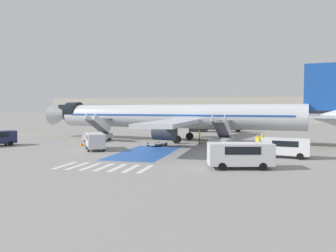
# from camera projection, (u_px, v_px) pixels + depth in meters

# --- Properties ---
(ground_plane) EXTENTS (600.00, 600.00, 0.00)m
(ground_plane) POSITION_uv_depth(u_px,v_px,m) (177.00, 141.00, 49.16)
(ground_plane) COLOR gray
(apron_leadline_yellow) EXTENTS (80.34, 11.78, 0.01)m
(apron_leadline_yellow) POSITION_uv_depth(u_px,v_px,m) (173.00, 141.00, 48.84)
(apron_leadline_yellow) COLOR gold
(apron_leadline_yellow) RESTS_ON ground_plane
(apron_stand_patch_blue) EXTENTS (5.57, 12.53, 0.01)m
(apron_stand_patch_blue) POSITION_uv_depth(u_px,v_px,m) (145.00, 153.00, 35.93)
(apron_stand_patch_blue) COLOR #2856A8
(apron_stand_patch_blue) RESTS_ON ground_plane
(apron_walkway_bar_0) EXTENTS (0.44, 3.60, 0.01)m
(apron_walkway_bar_0) POSITION_uv_depth(u_px,v_px,m) (65.00, 165.00, 27.89)
(apron_walkway_bar_0) COLOR silver
(apron_walkway_bar_0) RESTS_ON ground_plane
(apron_walkway_bar_1) EXTENTS (0.44, 3.60, 0.01)m
(apron_walkway_bar_1) POSITION_uv_depth(u_px,v_px,m) (78.00, 166.00, 27.61)
(apron_walkway_bar_1) COLOR silver
(apron_walkway_bar_1) RESTS_ON ground_plane
(apron_walkway_bar_2) EXTENTS (0.44, 3.60, 0.01)m
(apron_walkway_bar_2) POSITION_uv_depth(u_px,v_px,m) (91.00, 166.00, 27.32)
(apron_walkway_bar_2) COLOR silver
(apron_walkway_bar_2) RESTS_ON ground_plane
(apron_walkway_bar_3) EXTENTS (0.44, 3.60, 0.01)m
(apron_walkway_bar_3) POSITION_uv_depth(u_px,v_px,m) (104.00, 167.00, 27.03)
(apron_walkway_bar_3) COLOR silver
(apron_walkway_bar_3) RESTS_ON ground_plane
(apron_walkway_bar_4) EXTENTS (0.44, 3.60, 0.01)m
(apron_walkway_bar_4) POSITION_uv_depth(u_px,v_px,m) (117.00, 168.00, 26.75)
(apron_walkway_bar_4) COLOR silver
(apron_walkway_bar_4) RESTS_ON ground_plane
(apron_walkway_bar_5) EXTENTS (0.44, 3.60, 0.01)m
(apron_walkway_bar_5) POSITION_uv_depth(u_px,v_px,m) (131.00, 168.00, 26.46)
(apron_walkway_bar_5) COLOR silver
(apron_walkway_bar_5) RESTS_ON ground_plane
(apron_walkway_bar_6) EXTENTS (0.44, 3.60, 0.01)m
(apron_walkway_bar_6) POSITION_uv_depth(u_px,v_px,m) (145.00, 169.00, 26.17)
(apron_walkway_bar_6) COLOR silver
(apron_walkway_bar_6) RESTS_ON ground_plane
(airliner) EXTENTS (46.32, 36.63, 10.52)m
(airliner) POSITION_uv_depth(u_px,v_px,m) (177.00, 116.00, 48.38)
(airliner) COLOR #B7BCC4
(airliner) RESTS_ON ground_plane
(boarding_stairs_forward) EXTENTS (2.86, 5.45, 4.13)m
(boarding_stairs_forward) POSITION_uv_depth(u_px,v_px,m) (98.00, 134.00, 48.63)
(boarding_stairs_forward) COLOR #ADB2BA
(boarding_stairs_forward) RESTS_ON ground_plane
(boarding_stairs_aft) EXTENTS (2.86, 5.45, 4.11)m
(boarding_stairs_aft) POSITION_uv_depth(u_px,v_px,m) (221.00, 139.00, 41.67)
(boarding_stairs_aft) COLOR #ADB2BA
(boarding_stairs_aft) RESTS_ON ground_plane
(fuel_tanker) EXTENTS (9.69, 3.48, 3.30)m
(fuel_tanker) POSITION_uv_depth(u_px,v_px,m) (222.00, 124.00, 67.89)
(fuel_tanker) COLOR #38383D
(fuel_tanker) RESTS_ON ground_plane
(service_van_1) EXTENTS (5.44, 3.19, 2.07)m
(service_van_1) POSITION_uv_depth(u_px,v_px,m) (240.00, 153.00, 26.36)
(service_van_1) COLOR silver
(service_van_1) RESTS_ON ground_plane
(service_van_2) EXTENTS (4.64, 2.57, 1.90)m
(service_van_2) POSITION_uv_depth(u_px,v_px,m) (286.00, 146.00, 32.22)
(service_van_2) COLOR silver
(service_van_2) RESTS_ON ground_plane
(service_van_3) EXTENTS (4.05, 4.95, 1.95)m
(service_van_3) POSITION_uv_depth(u_px,v_px,m) (95.00, 140.00, 38.39)
(service_van_3) COLOR silver
(service_van_3) RESTS_ON ground_plane
(baggage_cart) EXTENTS (2.46, 2.99, 0.87)m
(baggage_cart) POSITION_uv_depth(u_px,v_px,m) (157.00, 144.00, 42.46)
(baggage_cart) COLOR gray
(baggage_cart) RESTS_ON ground_plane
(ground_crew_0) EXTENTS (0.37, 0.48, 1.81)m
(ground_crew_0) POSITION_uv_depth(u_px,v_px,m) (262.00, 140.00, 39.83)
(ground_crew_0) COLOR #191E38
(ground_crew_0) RESTS_ON ground_plane
(ground_crew_1) EXTENTS (0.27, 0.45, 1.86)m
(ground_crew_1) POSITION_uv_depth(u_px,v_px,m) (199.00, 136.00, 44.51)
(ground_crew_1) COLOR #191E38
(ground_crew_1) RESTS_ON ground_plane
(ground_crew_2) EXTENTS (0.49, 0.41, 1.81)m
(ground_crew_2) POSITION_uv_depth(u_px,v_px,m) (258.00, 141.00, 38.07)
(ground_crew_2) COLOR #2D2D33
(ground_crew_2) RESTS_ON ground_plane
(traffic_cone_0) EXTENTS (0.51, 0.51, 0.56)m
(traffic_cone_0) POSITION_uv_depth(u_px,v_px,m) (82.00, 144.00, 42.49)
(traffic_cone_0) COLOR orange
(traffic_cone_0) RESTS_ON ground_plane
(traffic_cone_1) EXTENTS (0.53, 0.53, 0.59)m
(traffic_cone_1) POSITION_uv_depth(u_px,v_px,m) (286.00, 147.00, 38.59)
(traffic_cone_1) COLOR orange
(traffic_cone_1) RESTS_ON ground_plane
(traffic_cone_2) EXTENTS (0.53, 0.53, 0.59)m
(traffic_cone_2) POSITION_uv_depth(u_px,v_px,m) (97.00, 143.00, 43.18)
(traffic_cone_2) COLOR orange
(traffic_cone_2) RESTS_ON ground_plane
(terminal_building) EXTENTS (119.57, 12.10, 8.74)m
(terminal_building) POSITION_uv_depth(u_px,v_px,m) (207.00, 110.00, 119.67)
(terminal_building) COLOR #B2AD9E
(terminal_building) RESTS_ON ground_plane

